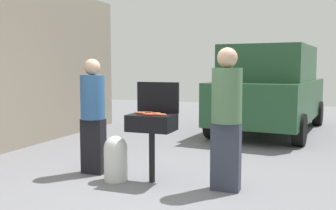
# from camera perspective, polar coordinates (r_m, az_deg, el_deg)

# --- Properties ---
(ground_plane) EXTENTS (24.00, 24.00, 0.00)m
(ground_plane) POSITION_cam_1_polar(r_m,az_deg,el_deg) (5.25, -3.55, -11.67)
(ground_plane) COLOR slate
(bbq_grill) EXTENTS (0.60, 0.44, 0.92)m
(bbq_grill) POSITION_cam_1_polar(r_m,az_deg,el_deg) (5.30, -2.33, -2.88)
(bbq_grill) COLOR black
(bbq_grill) RESTS_ON ground
(grill_lid_open) EXTENTS (0.60, 0.05, 0.42)m
(grill_lid_open) POSITION_cam_1_polar(r_m,az_deg,el_deg) (5.46, -1.46, 1.10)
(grill_lid_open) COLOR black
(grill_lid_open) RESTS_ON bbq_grill
(hot_dog_0) EXTENTS (0.13, 0.03, 0.03)m
(hot_dog_0) POSITION_cam_1_polar(r_m,az_deg,el_deg) (5.16, -2.29, -1.36)
(hot_dog_0) COLOR #B74C33
(hot_dog_0) RESTS_ON bbq_grill
(hot_dog_1) EXTENTS (0.13, 0.03, 0.03)m
(hot_dog_1) POSITION_cam_1_polar(r_m,az_deg,el_deg) (5.40, -2.92, -1.06)
(hot_dog_1) COLOR #B74C33
(hot_dog_1) RESTS_ON bbq_grill
(hot_dog_2) EXTENTS (0.13, 0.04, 0.03)m
(hot_dog_2) POSITION_cam_1_polar(r_m,az_deg,el_deg) (5.17, -1.09, -1.34)
(hot_dog_2) COLOR #C6593D
(hot_dog_2) RESTS_ON bbq_grill
(hot_dog_3) EXTENTS (0.13, 0.03, 0.03)m
(hot_dog_3) POSITION_cam_1_polar(r_m,az_deg,el_deg) (5.14, -2.68, -1.39)
(hot_dog_3) COLOR #AD4228
(hot_dog_3) RESTS_ON bbq_grill
(hot_dog_4) EXTENTS (0.13, 0.03, 0.03)m
(hot_dog_4) POSITION_cam_1_polar(r_m,az_deg,el_deg) (5.29, -1.77, -1.19)
(hot_dog_4) COLOR #C6593D
(hot_dog_4) RESTS_ON bbq_grill
(hot_dog_5) EXTENTS (0.13, 0.03, 0.03)m
(hot_dog_5) POSITION_cam_1_polar(r_m,az_deg,el_deg) (5.31, -3.94, -1.17)
(hot_dog_5) COLOR #B74C33
(hot_dog_5) RESTS_ON bbq_grill
(hot_dog_6) EXTENTS (0.13, 0.04, 0.03)m
(hot_dog_6) POSITION_cam_1_polar(r_m,az_deg,el_deg) (5.38, -4.02, -1.08)
(hot_dog_6) COLOR #C6593D
(hot_dog_6) RESTS_ON bbq_grill
(hot_dog_7) EXTENTS (0.13, 0.03, 0.03)m
(hot_dog_7) POSITION_cam_1_polar(r_m,az_deg,el_deg) (5.23, -2.97, -1.27)
(hot_dog_7) COLOR #C6593D
(hot_dog_7) RESTS_ON bbq_grill
(hot_dog_8) EXTENTS (0.13, 0.03, 0.03)m
(hot_dog_8) POSITION_cam_1_polar(r_m,az_deg,el_deg) (5.11, -0.90, -1.42)
(hot_dog_8) COLOR #C6593D
(hot_dog_8) RESTS_ON bbq_grill
(propane_tank) EXTENTS (0.32, 0.32, 0.62)m
(propane_tank) POSITION_cam_1_polar(r_m,az_deg,el_deg) (5.50, -7.51, -7.44)
(propane_tank) COLOR silver
(propane_tank) RESTS_ON ground
(person_left) EXTENTS (0.35, 0.35, 1.66)m
(person_left) POSITION_cam_1_polar(r_m,az_deg,el_deg) (5.83, -10.70, -0.96)
(person_left) COLOR black
(person_left) RESTS_ON ground
(person_right) EXTENTS (0.37, 0.37, 1.78)m
(person_right) POSITION_cam_1_polar(r_m,az_deg,el_deg) (4.98, 8.38, -1.26)
(person_right) COLOR #333847
(person_right) RESTS_ON ground
(parked_minivan) EXTENTS (2.43, 4.59, 2.02)m
(parked_minivan) POSITION_cam_1_polar(r_m,az_deg,el_deg) (9.74, 14.47, 2.27)
(parked_minivan) COLOR #234C2D
(parked_minivan) RESTS_ON ground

